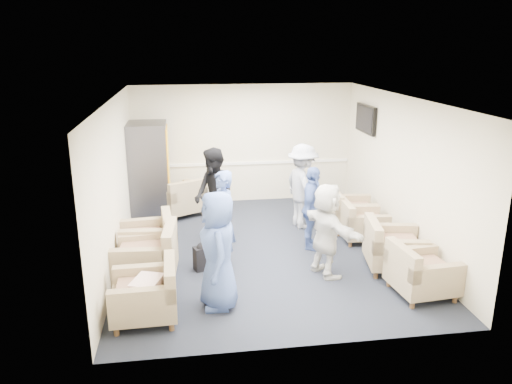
{
  "coord_description": "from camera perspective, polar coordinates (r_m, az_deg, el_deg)",
  "views": [
    {
      "loc": [
        -1.34,
        -8.19,
        3.58
      ],
      "look_at": [
        -0.12,
        0.2,
        1.04
      ],
      "focal_mm": 35.0,
      "sensor_mm": 36.0,
      "label": 1
    }
  ],
  "objects": [
    {
      "name": "chair_rail",
      "position": [
        11.56,
        -1.42,
        3.3
      ],
      "size": [
        4.98,
        0.04,
        0.06
      ],
      "primitive_type": "cube",
      "color": "white",
      "rests_on": "back_wall"
    },
    {
      "name": "backpack",
      "position": [
        8.25,
        -6.13,
        -7.25
      ],
      "size": [
        0.32,
        0.27,
        0.47
      ],
      "rotation": [
        0.0,
        0.0,
        0.31
      ],
      "color": "black",
      "rests_on": "floor"
    },
    {
      "name": "ceiling",
      "position": [
        8.34,
        1.01,
        10.65
      ],
      "size": [
        6.0,
        6.0,
        0.0
      ],
      "primitive_type": "plane",
      "rotation": [
        3.14,
        0.0,
        0.0
      ],
      "color": "white",
      "rests_on": "back_wall"
    },
    {
      "name": "armchair_right_midnear",
      "position": [
        8.48,
        15.15,
        -6.29
      ],
      "size": [
        1.02,
        1.02,
        0.71
      ],
      "rotation": [
        0.0,
        0.0,
        1.4
      ],
      "color": "#927E5E",
      "rests_on": "floor"
    },
    {
      "name": "person_back_right",
      "position": [
        9.92,
        5.36,
        0.64
      ],
      "size": [
        0.87,
        1.21,
        1.7
      ],
      "primitive_type": "imported",
      "rotation": [
        0.0,
        0.0,
        1.81
      ],
      "color": "silver",
      "rests_on": "floor"
    },
    {
      "name": "armchair_left_far",
      "position": [
        8.67,
        -12.01,
        -5.56
      ],
      "size": [
        0.95,
        0.95,
        0.7
      ],
      "rotation": [
        0.0,
        0.0,
        -1.48
      ],
      "color": "#927E5E",
      "rests_on": "floor"
    },
    {
      "name": "floor",
      "position": [
        9.04,
        0.92,
        -6.64
      ],
      "size": [
        6.0,
        6.0,
        0.0
      ],
      "primitive_type": "plane",
      "color": "black",
      "rests_on": "ground"
    },
    {
      "name": "person_back_left",
      "position": [
        9.2,
        -4.79,
        -0.41
      ],
      "size": [
        0.95,
        1.05,
        1.76
      ],
      "primitive_type": "imported",
      "rotation": [
        0.0,
        0.0,
        -1.17
      ],
      "color": "black",
      "rests_on": "floor"
    },
    {
      "name": "armchair_left_near",
      "position": [
        6.95,
        -12.18,
        -11.49
      ],
      "size": [
        0.88,
        0.88,
        0.68
      ],
      "rotation": [
        0.0,
        0.0,
        -1.54
      ],
      "color": "#927E5E",
      "rests_on": "floor"
    },
    {
      "name": "person_mid_left",
      "position": [
        8.13,
        -3.84,
        -3.18
      ],
      "size": [
        0.51,
        0.67,
        1.64
      ],
      "primitive_type": "imported",
      "rotation": [
        0.0,
        0.0,
        -1.36
      ],
      "color": "#435DA2",
      "rests_on": "floor"
    },
    {
      "name": "vending_machine",
      "position": [
        10.77,
        -12.08,
        2.49
      ],
      "size": [
        0.81,
        0.95,
        2.0
      ],
      "color": "#4F4F57",
      "rests_on": "floor"
    },
    {
      "name": "armchair_right_near",
      "position": [
        7.77,
        18.13,
        -8.88
      ],
      "size": [
        0.91,
        0.91,
        0.67
      ],
      "rotation": [
        0.0,
        0.0,
        1.66
      ],
      "color": "#927E5E",
      "rests_on": "floor"
    },
    {
      "name": "right_wall",
      "position": [
        9.31,
        16.34,
        2.17
      ],
      "size": [
        0.02,
        6.0,
        2.7
      ],
      "primitive_type": "cube",
      "color": "beige",
      "rests_on": "floor"
    },
    {
      "name": "tv",
      "position": [
        10.79,
        12.42,
        8.15
      ],
      "size": [
        0.1,
        1.0,
        0.58
      ],
      "color": "black",
      "rests_on": "right_wall"
    },
    {
      "name": "person_front_left",
      "position": [
        6.91,
        -4.35,
        -6.68
      ],
      "size": [
        0.57,
        0.84,
        1.69
      ],
      "primitive_type": "imported",
      "rotation": [
        0.0,
        0.0,
        -1.53
      ],
      "color": "#435DA2",
      "rests_on": "floor"
    },
    {
      "name": "armchair_right_midfar",
      "position": [
        9.58,
        11.8,
        -3.56
      ],
      "size": [
        0.83,
        0.83,
        0.64
      ],
      "rotation": [
        0.0,
        0.0,
        1.53
      ],
      "color": "#927E5E",
      "rests_on": "floor"
    },
    {
      "name": "person_mid_right",
      "position": [
        8.92,
        6.39,
        -1.86
      ],
      "size": [
        0.7,
        0.96,
        1.51
      ],
      "primitive_type": "imported",
      "rotation": [
        0.0,
        0.0,
        1.15
      ],
      "color": "#435DA2",
      "rests_on": "floor"
    },
    {
      "name": "person_front_right",
      "position": [
        7.93,
        8.08,
        -4.32
      ],
      "size": [
        0.88,
        1.48,
        1.52
      ],
      "primitive_type": "imported",
      "rotation": [
        0.0,
        0.0,
        1.9
      ],
      "color": "silver",
      "rests_on": "floor"
    },
    {
      "name": "armchair_corner",
      "position": [
        10.82,
        -8.48,
        -0.86
      ],
      "size": [
        1.18,
        1.18,
        0.7
      ],
      "rotation": [
        0.0,
        0.0,
        3.62
      ],
      "color": "#927E5E",
      "rests_on": "floor"
    },
    {
      "name": "front_wall",
      "position": [
        5.8,
        5.75,
        -6.0
      ],
      "size": [
        5.0,
        0.02,
        2.7
      ],
      "primitive_type": "cube",
      "color": "beige",
      "rests_on": "floor"
    },
    {
      "name": "pillow",
      "position": [
        6.87,
        -12.35,
        -10.2
      ],
      "size": [
        0.47,
        0.54,
        0.13
      ],
      "primitive_type": "cube",
      "rotation": [
        0.0,
        0.0,
        -1.91
      ],
      "color": "white",
      "rests_on": "armchair_left_near"
    },
    {
      "name": "armchair_left_mid",
      "position": [
        7.99,
        -12.07,
        -7.34
      ],
      "size": [
        1.01,
        1.01,
        0.75
      ],
      "rotation": [
        0.0,
        0.0,
        -1.65
      ],
      "color": "#927E5E",
      "rests_on": "floor"
    },
    {
      "name": "left_wall",
      "position": [
        8.56,
        -15.79,
        0.96
      ],
      "size": [
        0.02,
        6.0,
        2.7
      ],
      "primitive_type": "cube",
      "color": "beige",
      "rests_on": "floor"
    },
    {
      "name": "armchair_right_far",
      "position": [
        10.06,
        10.68,
        -2.41
      ],
      "size": [
        0.93,
        0.93,
        0.67
      ],
      "rotation": [
        0.0,
        0.0,
        1.46
      ],
      "color": "#927E5E",
      "rests_on": "floor"
    },
    {
      "name": "back_wall",
      "position": [
        11.48,
        -1.45,
        5.51
      ],
      "size": [
        5.0,
        0.02,
        2.7
      ],
      "primitive_type": "cube",
      "color": "beige",
      "rests_on": "floor"
    }
  ]
}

